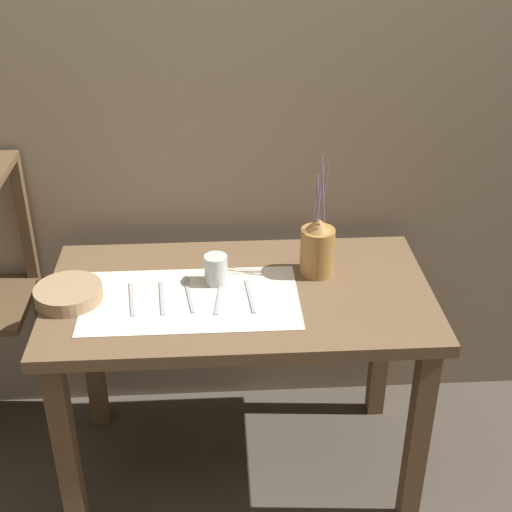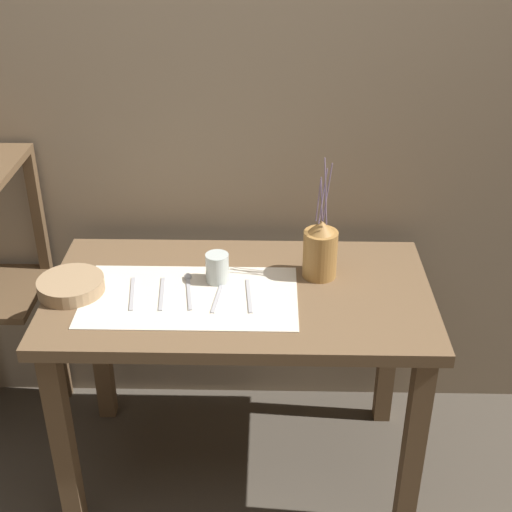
% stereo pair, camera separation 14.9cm
% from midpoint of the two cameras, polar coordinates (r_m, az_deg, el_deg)
% --- Properties ---
extents(ground_plane, '(12.00, 12.00, 0.00)m').
position_cam_midpoint_polar(ground_plane, '(2.65, -2.82, -16.38)').
color(ground_plane, '#473F35').
extents(stone_wall_back, '(7.00, 0.06, 2.40)m').
position_cam_midpoint_polar(stone_wall_back, '(2.39, -3.70, 12.30)').
color(stone_wall_back, gray).
rests_on(stone_wall_back, ground_plane).
extents(wooden_table, '(1.18, 0.64, 0.74)m').
position_cam_midpoint_polar(wooden_table, '(2.25, -3.20, -5.22)').
color(wooden_table, brown).
rests_on(wooden_table, ground_plane).
extents(linen_cloth, '(0.65, 0.35, 0.00)m').
position_cam_midpoint_polar(linen_cloth, '(2.15, -7.21, -3.51)').
color(linen_cloth, beige).
rests_on(linen_cloth, wooden_table).
extents(pitcher_with_flowers, '(0.11, 0.11, 0.40)m').
position_cam_midpoint_polar(pitcher_with_flowers, '(2.23, 3.04, 0.62)').
color(pitcher_with_flowers, olive).
rests_on(pitcher_with_flowers, wooden_table).
extents(wooden_bowl, '(0.20, 0.20, 0.04)m').
position_cam_midpoint_polar(wooden_bowl, '(2.22, -16.65, -2.96)').
color(wooden_bowl, '#9E7F5B').
rests_on(wooden_bowl, wooden_table).
extents(glass_tumbler_near, '(0.07, 0.07, 0.09)m').
position_cam_midpoint_polar(glass_tumbler_near, '(2.20, -5.16, -1.12)').
color(glass_tumbler_near, '#B7C1BC').
rests_on(glass_tumbler_near, wooden_table).
extents(fork_inner, '(0.04, 0.19, 0.00)m').
position_cam_midpoint_polar(fork_inner, '(2.18, -11.84, -3.42)').
color(fork_inner, '#A8A8AD').
rests_on(fork_inner, wooden_table).
extents(knife_center, '(0.03, 0.19, 0.00)m').
position_cam_midpoint_polar(knife_center, '(2.17, -9.48, -3.36)').
color(knife_center, '#A8A8AD').
rests_on(knife_center, wooden_table).
extents(spoon_inner, '(0.04, 0.20, 0.02)m').
position_cam_midpoint_polar(spoon_inner, '(2.21, -7.44, -2.43)').
color(spoon_inner, '#A8A8AD').
rests_on(spoon_inner, wooden_table).
extents(spoon_outer, '(0.04, 0.20, 0.02)m').
position_cam_midpoint_polar(spoon_outer, '(2.19, -4.77, -2.53)').
color(spoon_outer, '#A8A8AD').
rests_on(spoon_outer, wooden_table).
extents(fork_outer, '(0.03, 0.19, 0.00)m').
position_cam_midpoint_polar(fork_outer, '(2.15, -2.45, -3.26)').
color(fork_outer, '#A8A8AD').
rests_on(fork_outer, wooden_table).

